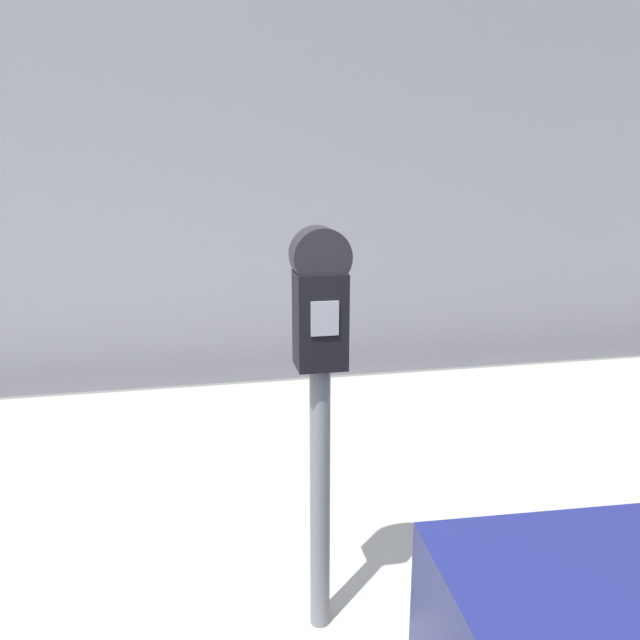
% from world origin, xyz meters
% --- Properties ---
extents(sidewalk, '(24.00, 2.80, 0.15)m').
position_xyz_m(sidewalk, '(0.00, 2.20, 0.07)').
color(sidewalk, '#ADAAA3').
rests_on(sidewalk, ground_plane).
extents(building_facade, '(24.00, 0.30, 5.61)m').
position_xyz_m(building_facade, '(0.00, 4.21, 2.81)').
color(building_facade, gray).
rests_on(building_facade, ground_plane).
extents(parking_meter, '(0.18, 0.15, 1.42)m').
position_xyz_m(parking_meter, '(0.41, 1.04, 1.14)').
color(parking_meter, slate).
rests_on(parking_meter, sidewalk).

